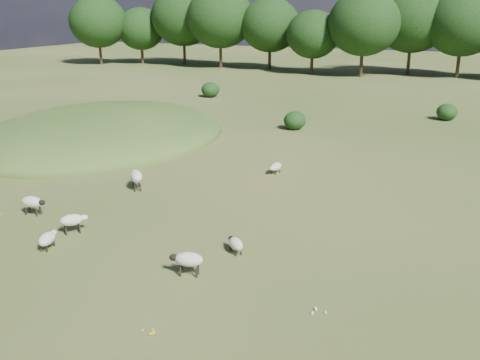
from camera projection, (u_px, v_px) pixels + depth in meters
name	position (u px, v px, depth m)	size (l,w,h in m)	color
ground	(300.00, 129.00, 39.98)	(160.00, 160.00, 0.00)	#2F5119
mound	(103.00, 137.00, 37.53)	(16.00, 20.00, 4.00)	#33561E
treeline	(376.00, 24.00, 69.28)	(96.28, 14.66, 11.70)	black
shrubs	(295.00, 104.00, 46.32)	(24.28, 12.61, 1.50)	black
sheep_0	(136.00, 176.00, 26.55)	(1.18, 1.29, 0.96)	beige
sheep_1	(47.00, 239.00, 20.09)	(0.67, 1.14, 0.64)	beige
sheep_2	(72.00, 220.00, 21.42)	(1.01, 1.05, 0.80)	beige
sheep_3	(188.00, 260.00, 18.01)	(1.22, 0.75, 0.85)	beige
sheep_4	(33.00, 202.00, 23.30)	(1.19, 0.60, 0.85)	beige
sheep_5	(276.00, 167.00, 29.16)	(0.60, 1.08, 0.61)	beige
sheep_6	(235.00, 244.00, 19.75)	(0.95, 0.91, 0.58)	beige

